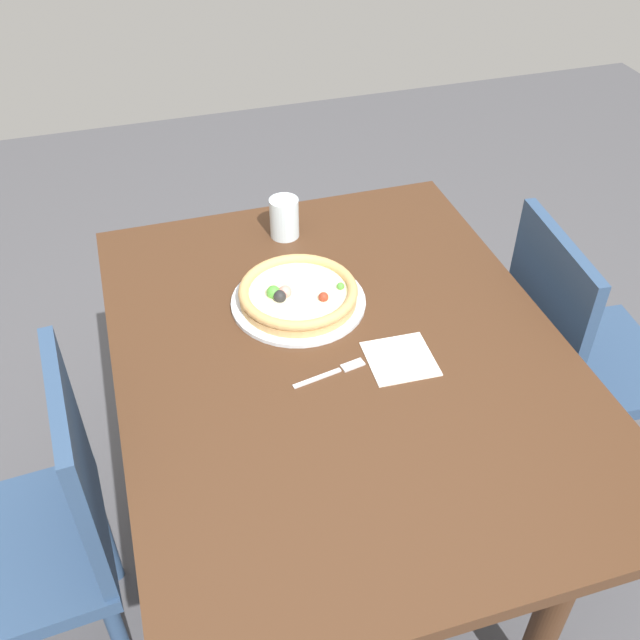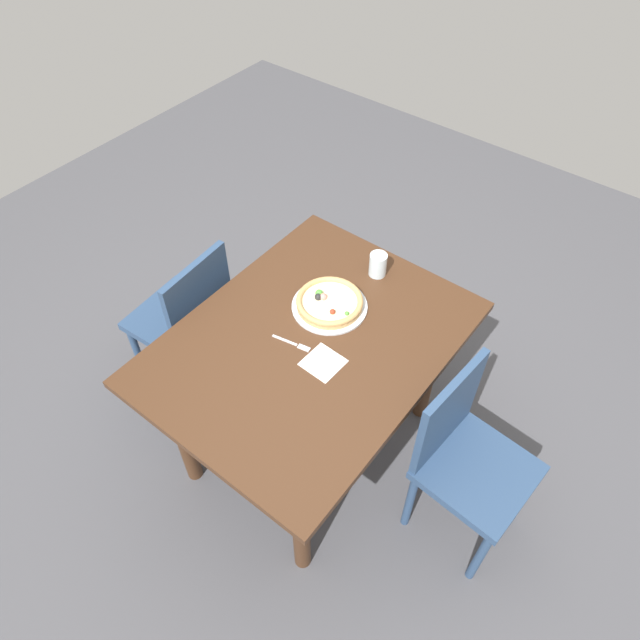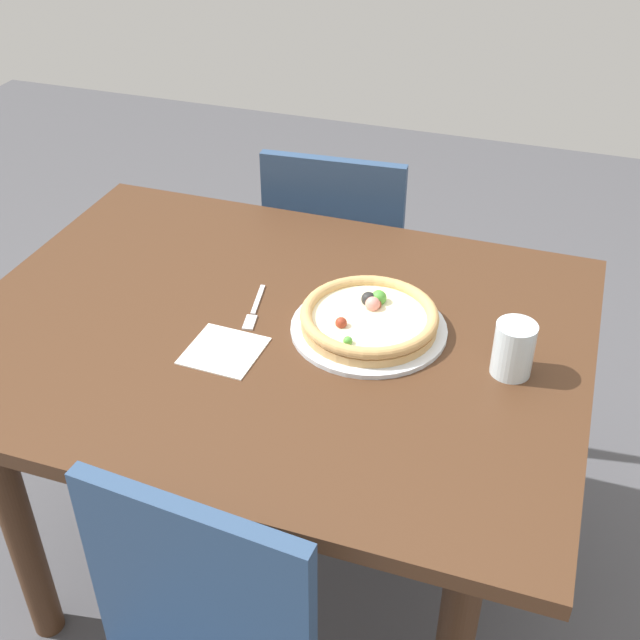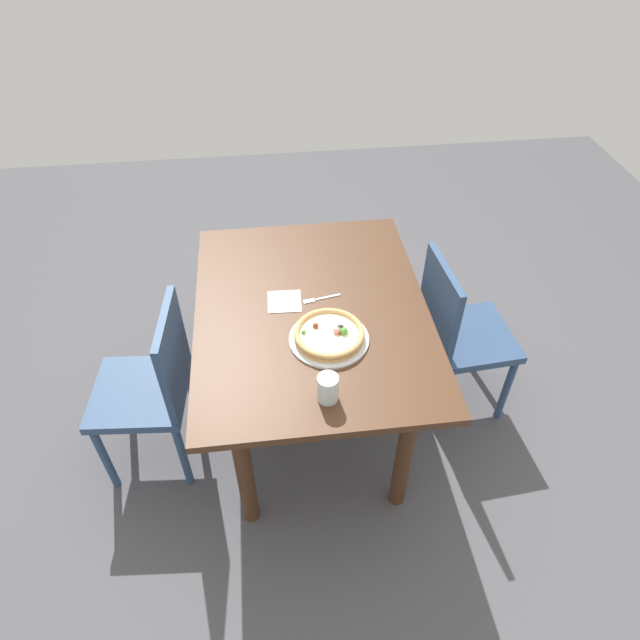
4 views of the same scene
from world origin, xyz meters
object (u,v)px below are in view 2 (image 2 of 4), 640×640
Objects in this scene: chair_near at (187,318)px; drinking_glass at (378,265)px; dining_table at (310,359)px; chair_far at (466,456)px; pizza at (329,302)px; plate at (330,306)px; fork at (294,344)px; napkin at (323,363)px.

chair_near is 8.29× the size of drinking_glass.
chair_far reaches higher than dining_table.
chair_near reaches higher than dining_table.
dining_table is 0.25m from pizza.
dining_table is 1.42× the size of chair_near.
dining_table is 0.72m from chair_far.
drinking_glass is (-0.29, 0.04, 0.05)m from plate.
pizza is at bearing -165.67° from dining_table.
pizza reaches higher than dining_table.
plate is (-0.09, -0.75, 0.29)m from chair_far.
dining_table is at bearing 45.38° from fork.
chair_near is at bearing 170.21° from fork.
chair_near is 1.40m from chair_far.
fork is at bearing -73.80° from chair_far.
drinking_glass is at bearing -55.98° from chair_near.
napkin is (0.25, 0.16, -0.03)m from pizza.
dining_table is 0.72m from chair_near.
napkin is at bearing 32.47° from plate.
pizza is 0.29m from drinking_glass.
fork is at bearing -33.64° from dining_table.
napkin is (0.25, 0.16, -0.00)m from plate.
fork is 1.54× the size of drinking_glass.
napkin is at bearing 62.76° from dining_table.
dining_table is 0.17m from napkin.
napkin is at bearing -70.82° from chair_far.
pizza is (0.00, -0.00, 0.03)m from plate.
chair_far reaches higher than drinking_glass.
fork is at bearing -93.01° from chair_near.
chair_far is at bearing 104.54° from napkin.
chair_near is 0.86m from napkin.
fork is (0.15, -0.73, 0.29)m from chair_far.
chair_near reaches higher than napkin.
drinking_glass reaches higher than fork.
chair_far is (-0.16, 1.39, 0.00)m from chair_near.
dining_table is 4.56× the size of pizza.
fork is (-0.01, 0.66, 0.29)m from chair_near.
chair_near is 1.00× the size of chair_far.
napkin reaches higher than dining_table.
drinking_glass reaches higher than napkin.
plate is 0.03m from pizza.
plate is at bearing -72.54° from chair_near.
chair_far reaches higher than plate.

